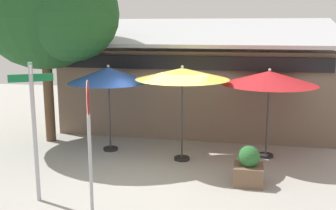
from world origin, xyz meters
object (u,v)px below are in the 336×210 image
patio_umbrella_mustard_center (182,74)px  shade_tree (49,4)px  street_sign_post (34,118)px  patio_umbrella_crimson_right (269,78)px  stop_sign (89,123)px  sidewalk_planter (248,168)px  patio_umbrella_royal_blue_left (108,75)px

patio_umbrella_mustard_center → shade_tree: size_ratio=0.40×
street_sign_post → shade_tree: shade_tree is taller
patio_umbrella_crimson_right → stop_sign: bearing=-130.0°
patio_umbrella_mustard_center → shade_tree: 4.87m
sidewalk_planter → shade_tree: bearing=159.2°
stop_sign → patio_umbrella_crimson_right: stop_sign is taller
patio_umbrella_royal_blue_left → patio_umbrella_crimson_right: bearing=3.7°
patio_umbrella_crimson_right → street_sign_post: bearing=-141.1°
street_sign_post → stop_sign: bearing=-12.3°
stop_sign → patio_umbrella_royal_blue_left: bearing=104.5°
street_sign_post → patio_umbrella_mustard_center: street_sign_post is taller
street_sign_post → sidewalk_planter: size_ratio=3.17×
patio_umbrella_royal_blue_left → stop_sign: bearing=-75.5°
street_sign_post → patio_umbrella_crimson_right: size_ratio=1.12×
stop_sign → shade_tree: bearing=124.4°
patio_umbrella_mustard_center → street_sign_post: bearing=-128.8°
patio_umbrella_crimson_right → sidewalk_planter: size_ratio=2.82×
patio_umbrella_mustard_center → sidewalk_planter: (1.86, -1.42, -2.04)m
patio_umbrella_royal_blue_left → shade_tree: bearing=166.5°
stop_sign → patio_umbrella_mustard_center: stop_sign is taller
street_sign_post → patio_umbrella_royal_blue_left: (0.32, 3.72, 0.46)m
patio_umbrella_mustard_center → sidewalk_planter: patio_umbrella_mustard_center is taller
street_sign_post → stop_sign: street_sign_post is taller
stop_sign → shade_tree: shade_tree is taller
stop_sign → shade_tree: 6.02m
street_sign_post → patio_umbrella_crimson_right: (4.98, 4.02, 0.45)m
stop_sign → sidewalk_planter: stop_sign is taller
stop_sign → patio_umbrella_royal_blue_left: (-1.04, 4.01, 0.44)m
patio_umbrella_royal_blue_left → shade_tree: size_ratio=0.39×
patio_umbrella_crimson_right → shade_tree: bearing=178.4°
street_sign_post → sidewalk_planter: street_sign_post is taller
stop_sign → patio_umbrella_royal_blue_left: stop_sign is taller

